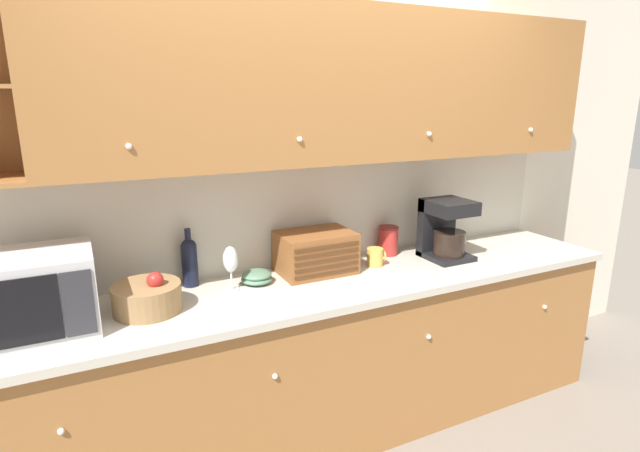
% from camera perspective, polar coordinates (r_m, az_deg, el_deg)
% --- Properties ---
extents(ground_plane, '(24.00, 24.00, 0.00)m').
position_cam_1_polar(ground_plane, '(3.35, -1.78, -19.02)').
color(ground_plane, slate).
extents(wall_back, '(5.88, 0.06, 2.60)m').
position_cam_1_polar(wall_back, '(2.87, -2.24, 3.41)').
color(wall_back, silver).
rests_on(wall_back, ground_plane).
extents(counter_unit, '(3.50, 0.67, 0.91)m').
position_cam_1_polar(counter_unit, '(2.87, 0.88, -14.66)').
color(counter_unit, '#A36B38').
rests_on(counter_unit, ground_plane).
extents(backsplash_panel, '(3.48, 0.01, 0.61)m').
position_cam_1_polar(backsplash_panel, '(2.86, -1.93, 1.59)').
color(backsplash_panel, beige).
rests_on(backsplash_panel, counter_unit).
extents(upper_cabinets, '(3.48, 0.37, 0.78)m').
position_cam_1_polar(upper_cabinets, '(2.71, 2.87, 15.66)').
color(upper_cabinets, '#A36B38').
rests_on(upper_cabinets, backsplash_panel).
extents(microwave, '(0.51, 0.40, 0.33)m').
position_cam_1_polar(microwave, '(2.38, -30.36, -6.74)').
color(microwave, silver).
rests_on(microwave, counter_unit).
extents(fruit_basket, '(0.30, 0.30, 0.19)m').
position_cam_1_polar(fruit_basket, '(2.41, -19.11, -7.70)').
color(fruit_basket, '#937047').
rests_on(fruit_basket, counter_unit).
extents(wine_bottle, '(0.08, 0.08, 0.31)m').
position_cam_1_polar(wine_bottle, '(2.64, -14.70, -3.78)').
color(wine_bottle, black).
rests_on(wine_bottle, counter_unit).
extents(wine_glass, '(0.08, 0.08, 0.23)m').
position_cam_1_polar(wine_glass, '(2.53, -10.19, -3.93)').
color(wine_glass, silver).
rests_on(wine_glass, counter_unit).
extents(bowl_stack_on_counter, '(0.17, 0.17, 0.07)m').
position_cam_1_polar(bowl_stack_on_counter, '(2.64, -7.24, -5.78)').
color(bowl_stack_on_counter, slate).
rests_on(bowl_stack_on_counter, counter_unit).
extents(bread_box, '(0.41, 0.29, 0.23)m').
position_cam_1_polar(bread_box, '(2.76, -0.52, -3.03)').
color(bread_box, brown).
rests_on(bread_box, counter_unit).
extents(mug, '(0.11, 0.09, 0.10)m').
position_cam_1_polar(mug, '(2.90, 6.35, -3.54)').
color(mug, gold).
rests_on(mug, counter_unit).
extents(storage_canister, '(0.12, 0.12, 0.18)m').
position_cam_1_polar(storage_canister, '(3.10, 7.80, -1.66)').
color(storage_canister, '#B22D28').
rests_on(storage_canister, counter_unit).
extents(coffee_maker, '(0.25, 0.27, 0.36)m').
position_cam_1_polar(coffee_maker, '(3.09, 14.07, -0.28)').
color(coffee_maker, black).
rests_on(coffee_maker, counter_unit).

